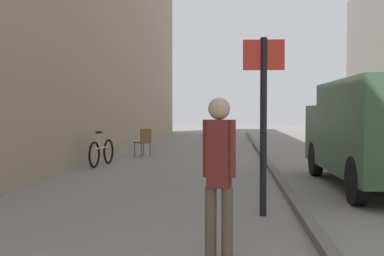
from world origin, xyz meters
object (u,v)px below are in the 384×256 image
at_px(street_sign_post, 263,110).
at_px(bicycle_leaning, 102,152).
at_px(pedestrian_main_foreground, 219,169).
at_px(delivery_van, 382,131).
at_px(cafe_chair_near_window, 144,140).

height_order(street_sign_post, bicycle_leaning, street_sign_post).
height_order(pedestrian_main_foreground, delivery_van, delivery_van).
height_order(delivery_van, street_sign_post, street_sign_post).
height_order(pedestrian_main_foreground, street_sign_post, street_sign_post).
relative_size(pedestrian_main_foreground, bicycle_leaning, 0.94).
height_order(street_sign_post, cafe_chair_near_window, street_sign_post).
distance_m(pedestrian_main_foreground, street_sign_post, 2.48).
bearing_deg(pedestrian_main_foreground, delivery_van, 70.61).
xyz_separation_m(pedestrian_main_foreground, delivery_van, (3.07, 5.01, 0.19)).
bearing_deg(bicycle_leaning, cafe_chair_near_window, 82.98).
height_order(delivery_van, cafe_chair_near_window, delivery_van).
bearing_deg(street_sign_post, bicycle_leaning, -58.48).
distance_m(pedestrian_main_foreground, cafe_chair_near_window, 11.64).
bearing_deg(street_sign_post, cafe_chair_near_window, -71.42).
relative_size(street_sign_post, cafe_chair_near_window, 2.77).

